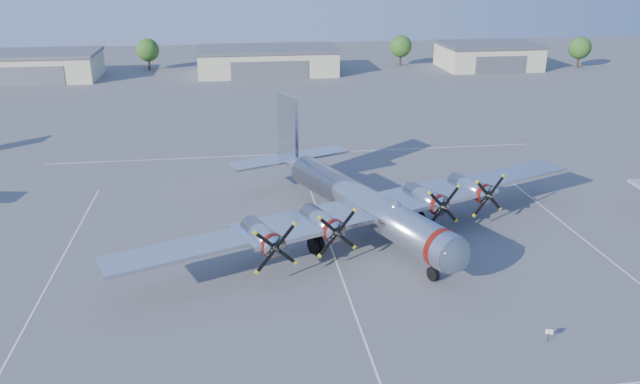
{
  "coord_description": "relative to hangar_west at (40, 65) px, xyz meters",
  "views": [
    {
      "loc": [
        -7.61,
        -48.78,
        23.04
      ],
      "look_at": [
        -0.25,
        2.94,
        3.2
      ],
      "focal_mm": 35.0,
      "sensor_mm": 36.0,
      "label": 1
    }
  ],
  "objects": [
    {
      "name": "tree_far_east",
      "position": [
        113.0,
        -1.96,
        1.51
      ],
      "size": [
        4.8,
        4.8,
        6.64
      ],
      "color": "#382619",
      "rests_on": "ground"
    },
    {
      "name": "info_placard",
      "position": [
        56.55,
        -99.36,
        -2.09
      ],
      "size": [
        0.45,
        0.19,
        0.89
      ],
      "rotation": [
        0.0,
        0.0,
        -0.34
      ],
      "color": "black",
      "rests_on": "ground"
    },
    {
      "name": "hangar_west",
      "position": [
        0.0,
        0.0,
        0.0
      ],
      "size": [
        22.6,
        14.6,
        5.4
      ],
      "color": "#BBB695",
      "rests_on": "ground"
    },
    {
      "name": "parking_lines",
      "position": [
        45.0,
        -83.71,
        -2.71
      ],
      "size": [
        60.0,
        50.08,
        0.01
      ],
      "color": "silver",
      "rests_on": "ground"
    },
    {
      "name": "hangar_center",
      "position": [
        45.0,
        -0.0,
        -0.0
      ],
      "size": [
        28.6,
        14.6,
        5.4
      ],
      "color": "#BBB695",
      "rests_on": "ground"
    },
    {
      "name": "tree_east",
      "position": [
        75.0,
        6.04,
        1.51
      ],
      "size": [
        4.8,
        4.8,
        6.64
      ],
      "color": "#382619",
      "rests_on": "ground"
    },
    {
      "name": "ground",
      "position": [
        45.0,
        -81.96,
        -2.71
      ],
      "size": [
        260.0,
        260.0,
        0.0
      ],
      "primitive_type": "plane",
      "color": "#5C5C5F",
      "rests_on": "ground"
    },
    {
      "name": "tree_west",
      "position": [
        20.0,
        8.04,
        1.51
      ],
      "size": [
        4.8,
        4.8,
        6.64
      ],
      "color": "#382619",
      "rests_on": "ground"
    },
    {
      "name": "main_bomber_b29",
      "position": [
        47.79,
        -80.82,
        -2.71
      ],
      "size": [
        53.11,
        45.28,
        9.92
      ],
      "primitive_type": null,
      "rotation": [
        0.0,
        0.0,
        0.38
      ],
      "color": "silver",
      "rests_on": "ground"
    },
    {
      "name": "hangar_east",
      "position": [
        93.0,
        0.0,
        0.0
      ],
      "size": [
        20.6,
        14.6,
        5.4
      ],
      "color": "#BBB695",
      "rests_on": "ground"
    }
  ]
}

